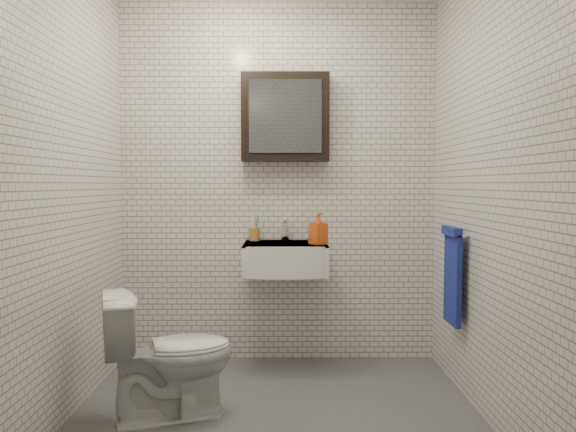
{
  "coord_description": "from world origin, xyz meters",
  "views": [
    {
      "loc": [
        0.04,
        -2.95,
        1.24
      ],
      "look_at": [
        0.07,
        0.45,
        1.05
      ],
      "focal_mm": 35.0,
      "sensor_mm": 36.0,
      "label": 1
    }
  ],
  "objects": [
    {
      "name": "towel_rail",
      "position": [
        1.04,
        0.35,
        0.72
      ],
      "size": [
        0.09,
        0.3,
        0.58
      ],
      "color": "silver",
      "rests_on": "room_shell"
    },
    {
      "name": "faucet",
      "position": [
        0.05,
        0.93,
        0.92
      ],
      "size": [
        0.06,
        0.2,
        0.15
      ],
      "color": "silver",
      "rests_on": "washbasin"
    },
    {
      "name": "washbasin",
      "position": [
        0.05,
        0.73,
        0.76
      ],
      "size": [
        0.55,
        0.5,
        0.2
      ],
      "color": "white",
      "rests_on": "room_shell"
    },
    {
      "name": "room_shell",
      "position": [
        0.0,
        0.0,
        1.47
      ],
      "size": [
        2.22,
        2.02,
        2.51
      ],
      "color": "silver",
      "rests_on": "ground"
    },
    {
      "name": "toothbrush_cup",
      "position": [
        -0.16,
        0.94,
        0.9
      ],
      "size": [
        0.08,
        0.08,
        0.2
      ],
      "rotation": [
        0.0,
        0.0,
        0.12
      ],
      "color": "#B3762C",
      "rests_on": "washbasin"
    },
    {
      "name": "toilet",
      "position": [
        -0.57,
        -0.02,
        0.34
      ],
      "size": [
        0.75,
        0.57,
        0.68
      ],
      "primitive_type": "imported",
      "rotation": [
        0.0,
        0.0,
        1.89
      ],
      "color": "white",
      "rests_on": "ground"
    },
    {
      "name": "ground",
      "position": [
        0.0,
        0.0,
        0.01
      ],
      "size": [
        2.2,
        2.0,
        0.01
      ],
      "primitive_type": "cube",
      "color": "#47494E",
      "rests_on": "ground"
    },
    {
      "name": "soap_bottle",
      "position": [
        0.27,
        0.69,
        0.95
      ],
      "size": [
        0.13,
        0.13,
        0.21
      ],
      "primitive_type": "imported",
      "rotation": [
        0.0,
        0.0,
        0.57
      ],
      "color": "orange",
      "rests_on": "washbasin"
    },
    {
      "name": "mirror_cabinet",
      "position": [
        0.05,
        0.93,
        1.7
      ],
      "size": [
        0.6,
        0.15,
        0.6
      ],
      "color": "black",
      "rests_on": "room_shell"
    }
  ]
}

